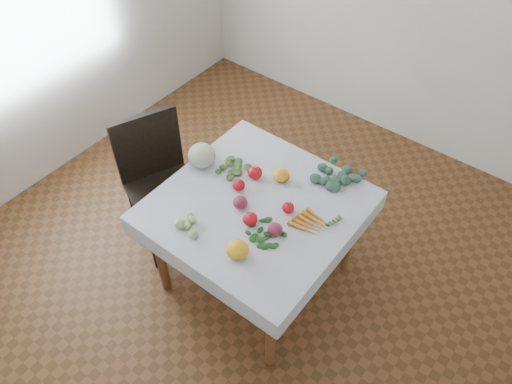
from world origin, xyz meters
TOP-DOWN VIEW (x-y plane):
  - ground at (0.00, 0.00)m, footprint 4.00×4.00m
  - left_wall at (-2.00, 0.00)m, footprint 0.04×4.00m
  - table at (0.00, 0.00)m, footprint 1.00×1.00m
  - tablecloth at (0.00, 0.00)m, footprint 1.12×1.12m
  - chair at (-0.79, -0.07)m, footprint 0.59×0.59m
  - cabbage at (-0.48, 0.06)m, footprint 0.19×0.19m
  - tomato_a at (-0.15, 0.17)m, footprint 0.10×0.10m
  - tomato_b at (0.18, 0.07)m, footprint 0.09×0.09m
  - tomato_c at (-0.16, 0.03)m, footprint 0.08×0.08m
  - tomato_d at (0.06, -0.14)m, footprint 0.11×0.11m
  - heirloom_back at (-0.01, 0.25)m, footprint 0.14×0.14m
  - heirloom_front at (0.14, -0.35)m, footprint 0.14×0.14m
  - onion_a at (-0.06, -0.07)m, footprint 0.11×0.11m
  - onion_b at (0.21, -0.11)m, footprint 0.11×0.11m
  - tomatillo_cluster at (-0.18, -0.36)m, footprint 0.17×0.11m
  - carrot_bunch at (0.34, 0.06)m, footprint 0.19×0.18m
  - kale_bunch at (0.28, 0.48)m, footprint 0.31×0.25m
  - basil_bunch at (0.17, -0.14)m, footprint 0.24×0.17m
  - dill_bunch at (-0.26, 0.13)m, footprint 0.22×0.18m

SIDE VIEW (x-z plane):
  - ground at x=0.00m, z-range 0.00..0.00m
  - chair at x=-0.79m, z-range 0.07..1.07m
  - table at x=0.00m, z-range 0.28..1.03m
  - tablecloth at x=0.00m, z-range 0.75..0.76m
  - basil_bunch at x=0.17m, z-range 0.76..0.77m
  - dill_bunch at x=-0.26m, z-range 0.76..0.78m
  - carrot_bunch at x=0.34m, z-range 0.76..0.78m
  - kale_bunch at x=0.28m, z-range 0.76..0.80m
  - tomatillo_cluster at x=-0.18m, z-range 0.76..0.80m
  - tomato_b at x=0.18m, z-range 0.76..0.82m
  - tomato_c at x=-0.16m, z-range 0.76..0.82m
  - heirloom_back at x=-0.01m, z-range 0.76..0.83m
  - onion_b at x=0.21m, z-range 0.76..0.83m
  - onion_a at x=-0.06m, z-range 0.76..0.83m
  - tomato_d at x=0.06m, z-range 0.76..0.83m
  - tomato_a at x=-0.15m, z-range 0.76..0.83m
  - heirloom_front at x=0.14m, z-range 0.76..0.84m
  - cabbage at x=-0.48m, z-range 0.76..0.91m
  - left_wall at x=-2.00m, z-range 0.00..2.70m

